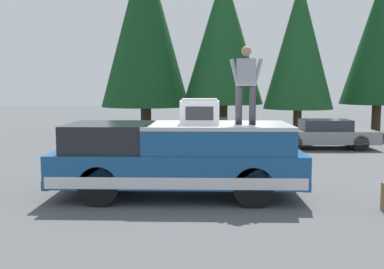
% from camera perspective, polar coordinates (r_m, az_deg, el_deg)
% --- Properties ---
extents(ground_plane, '(90.00, 90.00, 0.00)m').
position_cam_1_polar(ground_plane, '(10.21, 1.04, -7.77)').
color(ground_plane, '#4C4F51').
extents(pickup_truck, '(2.01, 5.54, 1.65)m').
position_cam_1_polar(pickup_truck, '(9.90, -1.78, -3.06)').
color(pickup_truck, navy).
rests_on(pickup_truck, ground).
extents(compressor_unit, '(0.65, 0.84, 0.56)m').
position_cam_1_polar(compressor_unit, '(9.59, 0.99, 2.98)').
color(compressor_unit, silver).
rests_on(compressor_unit, pickup_truck).
extents(person_on_truck_bed, '(0.29, 0.72, 1.69)m').
position_cam_1_polar(person_on_truck_bed, '(9.65, 7.01, 6.66)').
color(person_on_truck_bed, '#333338').
rests_on(person_on_truck_bed, pickup_truck).
extents(parked_car_grey, '(1.64, 4.10, 1.16)m').
position_cam_1_polar(parked_car_grey, '(18.32, 16.62, 0.06)').
color(parked_car_grey, gray).
rests_on(parked_car_grey, ground).
extents(parked_car_navy, '(1.64, 4.10, 1.16)m').
position_cam_1_polar(parked_car_navy, '(18.10, 1.30, 0.25)').
color(parked_car_navy, navy).
rests_on(parked_car_navy, ground).
extents(conifer_far_left, '(3.72, 3.72, 7.85)m').
position_cam_1_polar(conifer_far_left, '(24.32, 23.14, 11.02)').
color(conifer_far_left, '#4C3826').
rests_on(conifer_far_left, ground).
extents(conifer_left, '(3.43, 3.43, 7.69)m').
position_cam_1_polar(conifer_left, '(22.67, 13.73, 11.25)').
color(conifer_left, '#4C3826').
rests_on(conifer_left, ground).
extents(conifer_center_left, '(4.25, 4.25, 8.55)m').
position_cam_1_polar(conifer_center_left, '(23.71, 4.08, 12.44)').
color(conifer_center_left, '#4C3826').
rests_on(conifer_center_left, ground).
extents(conifer_center_right, '(4.68, 4.68, 10.00)m').
position_cam_1_polar(conifer_center_right, '(23.98, -6.12, 13.93)').
color(conifer_center_right, '#4C3826').
rests_on(conifer_center_right, ground).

